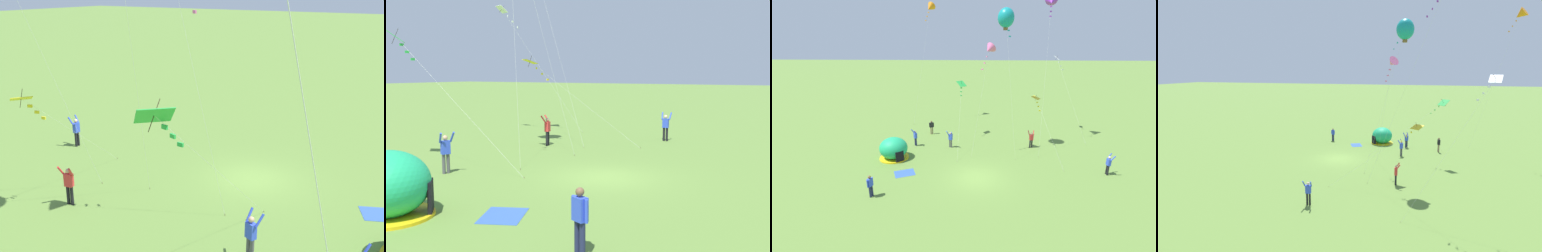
{
  "view_description": "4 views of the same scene",
  "coord_description": "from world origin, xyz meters",
  "views": [
    {
      "loc": [
        -8.42,
        19.43,
        9.39
      ],
      "look_at": [
        1.29,
        3.8,
        3.63
      ],
      "focal_mm": 42.0,
      "sensor_mm": 36.0,
      "label": 1
    },
    {
      "loc": [
        -16.97,
        -8.35,
        4.49
      ],
      "look_at": [
        0.58,
        1.67,
        2.07
      ],
      "focal_mm": 42.0,
      "sensor_mm": 36.0,
      "label": 2
    },
    {
      "loc": [
        -0.08,
        -19.18,
        10.85
      ],
      "look_at": [
        -1.12,
        1.59,
        4.06
      ],
      "focal_mm": 24.0,
      "sensor_mm": 36.0,
      "label": 3
    },
    {
      "loc": [
        30.03,
        9.2,
        9.73
      ],
      "look_at": [
        -0.98,
        1.04,
        3.52
      ],
      "focal_mm": 28.0,
      "sensor_mm": 36.0,
      "label": 4
    }
  ],
  "objects": [
    {
      "name": "person_flying_kite",
      "position": [
        11.23,
        1.14,
        1.0
      ],
      "size": [
        0.49,
        0.68,
        1.89
      ],
      "color": "black",
      "rests_on": "ground"
    },
    {
      "name": "kite_yellow",
      "position": [
        6.37,
        8.17,
        4.93
      ],
      "size": [
        2.0,
        7.54,
        5.54
      ],
      "color": "silver",
      "rests_on": "ground"
    },
    {
      "name": "ground_plane",
      "position": [
        0.0,
        0.0,
        0.0
      ],
      "size": [
        300.0,
        300.0,
        0.0
      ],
      "primitive_type": "plane",
      "color": "olive"
    },
    {
      "name": "person_with_toddler",
      "position": [
        5.84,
        6.85,
        1.0
      ],
      "size": [
        0.67,
        0.53,
        1.89
      ],
      "color": "black",
      "rests_on": "ground"
    },
    {
      "name": "kite_white",
      "position": [
        9.61,
        12.93,
        8.69
      ],
      "size": [
        3.08,
        5.83,
        9.35
      ],
      "color": "silver",
      "rests_on": "ground"
    },
    {
      "name": "popup_tent",
      "position": [
        -8.1,
        3.53,
        1.0
      ],
      "size": [
        2.81,
        2.81,
        2.1
      ],
      "color": "#1EAD6B",
      "rests_on": "ground"
    },
    {
      "name": "person_arms_raised",
      "position": [
        -2.83,
        6.5,
        1.0
      ],
      "size": [
        0.72,
        0.63,
        1.89
      ],
      "color": "#4C4C51",
      "rests_on": "ground"
    },
    {
      "name": "person_near_tent",
      "position": [
        -7.73,
        -3.13,
        0.96
      ],
      "size": [
        0.36,
        0.55,
        1.72
      ],
      "color": "#1E2347",
      "rests_on": "ground"
    },
    {
      "name": "picnic_blanket",
      "position": [
        -6.25,
        0.49,
        0.01
      ],
      "size": [
        2.08,
        1.87,
        0.01
      ],
      "primitive_type": "cube",
      "rotation": [
        0.0,
        0.0,
        0.41
      ],
      "color": "#3359A5",
      "rests_on": "ground"
    },
    {
      "name": "kite_green",
      "position": [
        -1.87,
        10.48,
        6.06
      ],
      "size": [
        1.26,
        8.41,
        6.66
      ],
      "color": "silver",
      "rests_on": "ground"
    }
  ]
}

